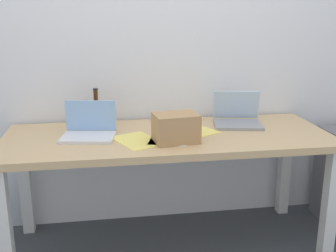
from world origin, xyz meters
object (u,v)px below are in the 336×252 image
(desk, at_px, (168,149))
(laptop_right, at_px, (237,118))
(computer_mouse, at_px, (175,120))
(cardboard_box, at_px, (176,128))
(beer_bottle, at_px, (96,112))
(laptop_left, at_px, (89,130))

(desk, relative_size, laptop_right, 5.69)
(computer_mouse, distance_m, cardboard_box, 0.40)
(desk, height_order, beer_bottle, beer_bottle)
(computer_mouse, height_order, cardboard_box, cardboard_box)
(laptop_left, height_order, laptop_right, laptop_right)
(beer_bottle, distance_m, computer_mouse, 0.50)
(beer_bottle, bearing_deg, computer_mouse, -1.74)
(desk, bearing_deg, cardboard_box, -81.73)
(laptop_right, distance_m, beer_bottle, 0.88)
(laptop_right, xyz_separation_m, computer_mouse, (-0.38, 0.10, -0.02))
(laptop_left, bearing_deg, cardboard_box, -18.40)
(laptop_left, xyz_separation_m, beer_bottle, (0.04, 0.24, 0.05))
(laptop_left, bearing_deg, beer_bottle, 80.16)
(desk, relative_size, computer_mouse, 18.93)
(laptop_right, bearing_deg, cardboard_box, -147.27)
(laptop_right, relative_size, computer_mouse, 3.33)
(laptop_right, bearing_deg, desk, -162.87)
(beer_bottle, height_order, cardboard_box, beer_bottle)
(desk, relative_size, beer_bottle, 8.02)
(desk, distance_m, laptop_right, 0.50)
(beer_bottle, relative_size, cardboard_box, 1.00)
(laptop_left, distance_m, laptop_right, 0.93)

